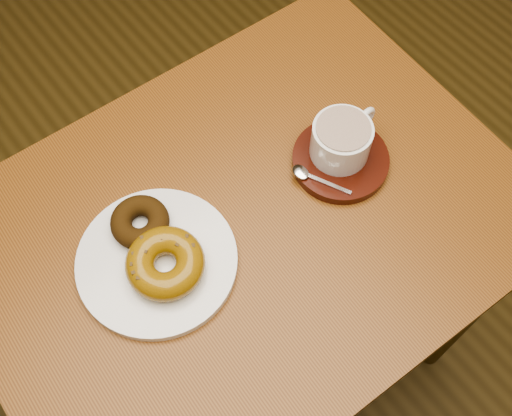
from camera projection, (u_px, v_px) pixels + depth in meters
ground at (260, 406)px, 1.69m from camera, size 6.00×6.00×0.00m
cafe_table at (247, 254)px, 1.14m from camera, size 0.91×0.69×0.83m
donut_plate at (157, 261)px, 0.98m from camera, size 0.31×0.31×0.02m
donut_cinnamon at (140, 222)px, 0.98m from camera, size 0.11×0.11×0.03m
donut_caramel at (165, 263)px, 0.95m from camera, size 0.14×0.14×0.04m
saucer at (340, 160)px, 1.06m from camera, size 0.18×0.18×0.02m
coffee_cup at (342, 139)px, 1.03m from camera, size 0.13×0.10×0.07m
teaspoon at (306, 174)px, 1.04m from camera, size 0.05×0.10×0.01m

